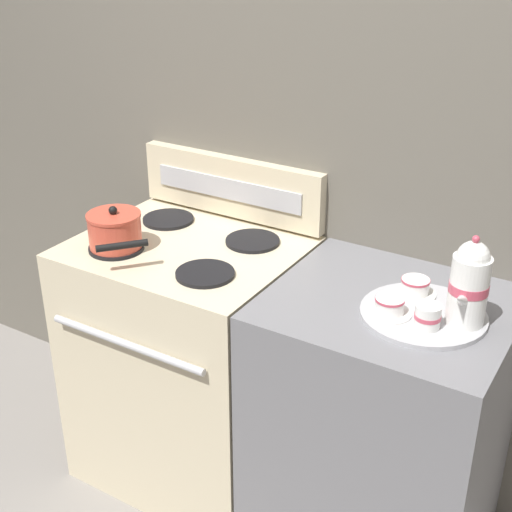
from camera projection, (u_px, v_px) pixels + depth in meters
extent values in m
plane|color=gray|center=(274.00, 496.00, 2.60)|extent=(6.00, 6.00, 0.00)
cube|color=#666056|center=(327.00, 185.00, 2.37)|extent=(6.00, 0.05, 2.20)
cube|color=beige|center=(191.00, 362.00, 2.56)|extent=(0.74, 0.61, 0.92)
cylinder|color=silver|center=(126.00, 344.00, 2.19)|extent=(0.59, 0.02, 0.02)
cylinder|color=black|center=(168.00, 219.00, 2.54)|extent=(0.18, 0.18, 0.01)
cylinder|color=black|center=(253.00, 241.00, 2.37)|extent=(0.18, 0.18, 0.01)
cylinder|color=black|center=(116.00, 248.00, 2.33)|extent=(0.18, 0.18, 0.01)
cylinder|color=black|center=(205.00, 274.00, 2.16)|extent=(0.18, 0.18, 0.01)
cube|color=beige|center=(232.00, 186.00, 2.52)|extent=(0.72, 0.05, 0.21)
cube|color=#B7B7BC|center=(227.00, 189.00, 2.50)|extent=(0.59, 0.01, 0.07)
cube|color=slate|center=(379.00, 431.00, 2.22)|extent=(0.69, 0.61, 0.92)
cylinder|color=#D14C38|center=(115.00, 231.00, 2.30)|extent=(0.17, 0.17, 0.10)
cylinder|color=#D14C38|center=(113.00, 215.00, 2.28)|extent=(0.18, 0.18, 0.01)
sphere|color=black|center=(113.00, 210.00, 2.27)|extent=(0.03, 0.03, 0.03)
cylinder|color=black|center=(122.00, 246.00, 2.15)|extent=(0.12, 0.13, 0.02)
cylinder|color=#B2B2B7|center=(423.00, 314.00, 1.94)|extent=(0.34, 0.34, 0.01)
cylinder|color=white|center=(468.00, 290.00, 1.85)|extent=(0.10, 0.10, 0.19)
cylinder|color=#C6475B|center=(469.00, 287.00, 1.85)|extent=(0.10, 0.10, 0.03)
sphere|color=white|center=(473.00, 257.00, 1.81)|extent=(0.09, 0.09, 0.09)
sphere|color=#C6475B|center=(476.00, 239.00, 1.79)|extent=(0.02, 0.02, 0.02)
cone|color=white|center=(460.00, 299.00, 1.79)|extent=(0.03, 0.08, 0.06)
cylinder|color=white|center=(389.00, 313.00, 1.93)|extent=(0.12, 0.12, 0.01)
cylinder|color=white|center=(390.00, 305.00, 1.92)|extent=(0.08, 0.08, 0.04)
cylinder|color=#C6475B|center=(390.00, 299.00, 1.91)|extent=(0.08, 0.08, 0.01)
cylinder|color=white|center=(414.00, 294.00, 2.03)|extent=(0.12, 0.12, 0.01)
cylinder|color=white|center=(415.00, 286.00, 2.02)|extent=(0.08, 0.08, 0.04)
cylinder|color=#C6475B|center=(416.00, 280.00, 2.01)|extent=(0.08, 0.08, 0.01)
cylinder|color=white|center=(428.00, 316.00, 1.86)|extent=(0.07, 0.07, 0.07)
cylinder|color=#C6475B|center=(428.00, 316.00, 1.86)|extent=(0.07, 0.07, 0.01)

